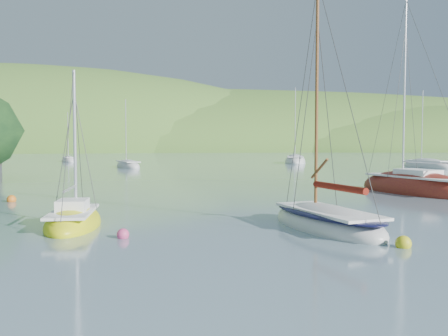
{
  "coord_description": "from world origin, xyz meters",
  "views": [
    {
      "loc": [
        -4.54,
        -16.53,
        3.22
      ],
      "look_at": [
        -1.98,
        8.0,
        1.87
      ],
      "focal_mm": 40.0,
      "sensor_mm": 36.0,
      "label": 1
    }
  ],
  "objects": [
    {
      "name": "ground",
      "position": [
        0.0,
        0.0,
        0.0
      ],
      "size": [
        700.0,
        700.0,
        0.0
      ],
      "primitive_type": "plane",
      "color": "slate",
      "rests_on": "ground"
    },
    {
      "name": "shoreline_hills",
      "position": [
        -9.66,
        172.42,
        0.0
      ],
      "size": [
        690.0,
        135.0,
        56.0
      ],
      "color": "#49772D",
      "rests_on": "ground"
    },
    {
      "name": "daysailer_white",
      "position": [
        1.08,
        1.09,
        0.22
      ],
      "size": [
        3.9,
        6.76,
        9.81
      ],
      "rotation": [
        0.0,
        0.0,
        0.26
      ],
      "color": "silver",
      "rests_on": "ground"
    },
    {
      "name": "sloop_red",
      "position": [
        10.35,
        12.6,
        0.24
      ],
      "size": [
        5.67,
        9.3,
        13.01
      ],
      "rotation": [
        0.0,
        0.0,
        0.33
      ],
      "color": "maroon",
      "rests_on": "ground"
    },
    {
      "name": "sailboat_yellow",
      "position": [
        -8.24,
        2.52,
        0.17
      ],
      "size": [
        2.03,
        4.92,
        6.49
      ],
      "rotation": [
        0.0,
        0.0,
        0.02
      ],
      "color": "yellow",
      "rests_on": "ground"
    },
    {
      "name": "distant_sloop_a",
      "position": [
        -9.81,
        44.19,
        0.16
      ],
      "size": [
        4.3,
        6.65,
        8.96
      ],
      "rotation": [
        0.0,
        0.0,
        0.36
      ],
      "color": "silver",
      "rests_on": "ground"
    },
    {
      "name": "distant_sloop_b",
      "position": [
        13.15,
        53.86,
        0.2
      ],
      "size": [
        4.69,
        8.79,
        11.91
      ],
      "rotation": [
        0.0,
        0.0,
        -0.22
      ],
      "color": "silver",
      "rests_on": "ground"
    },
    {
      "name": "distant_sloop_c",
      "position": [
        -20.25,
        61.82,
        0.15
      ],
      "size": [
        3.79,
        6.16,
        8.3
      ],
      "rotation": [
        0.0,
        0.0,
        0.32
      ],
      "color": "silver",
      "rests_on": "ground"
    },
    {
      "name": "distant_sloop_d",
      "position": [
        25.97,
        40.5,
        0.18
      ],
      "size": [
        4.46,
        7.55,
        10.17
      ],
      "rotation": [
        0.0,
        0.0,
        0.29
      ],
      "color": "silver",
      "rests_on": "ground"
    },
    {
      "name": "mooring_buoys",
      "position": [
        -5.51,
        3.23,
        0.12
      ],
      "size": [
        15.87,
        13.42,
        0.48
      ],
      "color": "gold",
      "rests_on": "ground"
    }
  ]
}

